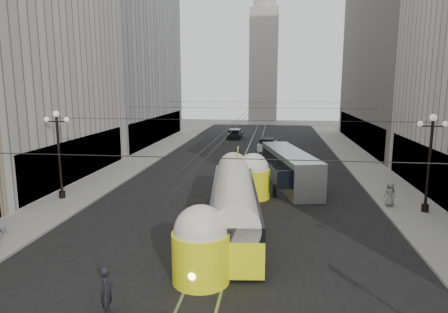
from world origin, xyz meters
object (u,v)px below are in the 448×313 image
(city_bus, at_px, (289,167))
(pedestrian_crossing_a, at_px, (107,291))
(streetcar, at_px, (234,201))
(pedestrian_sidewalk_right, at_px, (390,194))

(city_bus, distance_m, pedestrian_crossing_a, 21.47)
(streetcar, bearing_deg, pedestrian_sidewalk_right, 27.51)
(pedestrian_crossing_a, bearing_deg, pedestrian_sidewalk_right, -55.30)
(streetcar, relative_size, pedestrian_crossing_a, 8.51)
(pedestrian_crossing_a, distance_m, pedestrian_sidewalk_right, 20.16)
(pedestrian_sidewalk_right, bearing_deg, pedestrian_crossing_a, 32.79)
(pedestrian_crossing_a, relative_size, pedestrian_sidewalk_right, 1.10)
(city_bus, xyz_separation_m, pedestrian_sidewalk_right, (6.61, -5.53, -0.59))
(city_bus, bearing_deg, pedestrian_sidewalk_right, -39.90)
(pedestrian_sidewalk_right, bearing_deg, streetcar, 13.53)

